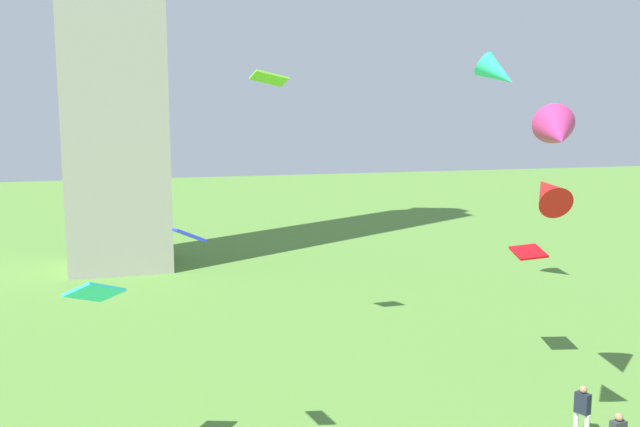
% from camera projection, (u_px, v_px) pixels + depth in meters
% --- Properties ---
extents(person_1, '(0.39, 0.53, 1.76)m').
position_uv_depth(person_1, '(582.00, 408.00, 20.81)').
color(person_1, silver).
rests_on(person_1, ground_plane).
extents(kite_flying_0, '(2.64, 2.92, 2.35)m').
position_uv_depth(kite_flying_0, '(498.00, 73.00, 35.70)').
color(kite_flying_0, '#32D6AF').
extents(kite_flying_1, '(1.43, 1.88, 1.44)m').
position_uv_depth(kite_flying_1, '(548.00, 192.00, 19.14)').
color(kite_flying_1, red).
extents(kite_flying_3, '(2.34, 2.68, 1.91)m').
position_uv_depth(kite_flying_3, '(557.00, 133.00, 21.00)').
color(kite_flying_3, '#C42E71').
extents(kite_flying_4, '(0.83, 1.22, 0.55)m').
position_uv_depth(kite_flying_4, '(189.00, 235.00, 17.71)').
color(kite_flying_4, '#2230E5').
extents(kite_flying_5, '(1.69, 1.52, 0.96)m').
position_uv_depth(kite_flying_5, '(95.00, 292.00, 18.06)').
color(kite_flying_5, '#2EE9ED').
extents(kite_flying_6, '(1.58, 1.93, 0.41)m').
position_uv_depth(kite_flying_6, '(528.00, 252.00, 26.80)').
color(kite_flying_6, '#B80910').
extents(kite_flying_7, '(1.61, 1.10, 0.67)m').
position_uv_depth(kite_flying_7, '(269.00, 78.00, 28.48)').
color(kite_flying_7, '#72CD2F').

